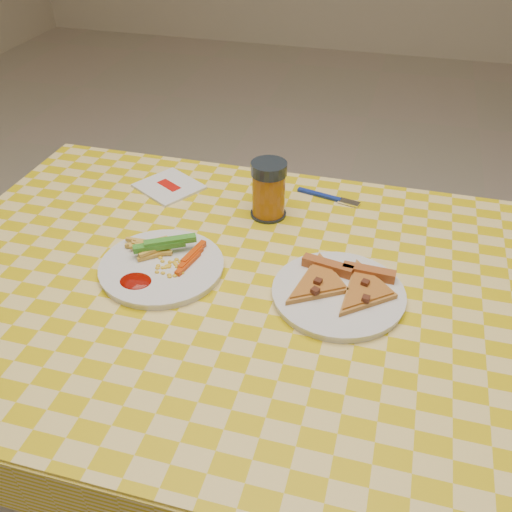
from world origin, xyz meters
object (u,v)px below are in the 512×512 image
object	(u,v)px
table	(251,314)
plate_left	(162,268)
drink_glass	(269,190)
plate_right	(338,295)

from	to	relation	value
table	plate_left	size ratio (longest dim) A/B	5.55
table	drink_glass	size ratio (longest dim) A/B	10.22
table	plate_right	world-z (taller)	plate_right
plate_right	plate_left	bearing A→B (deg)	-178.20
plate_right	drink_glass	world-z (taller)	drink_glass
table	plate_left	distance (m)	0.19
table	plate_left	world-z (taller)	plate_left
table	drink_glass	bearing A→B (deg)	96.61
table	drink_glass	xyz separation A→B (m)	(-0.03, 0.24, 0.14)
drink_glass	plate_right	bearing A→B (deg)	-51.08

